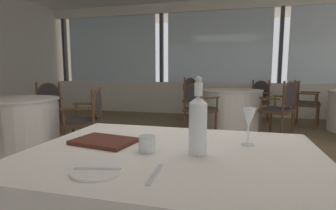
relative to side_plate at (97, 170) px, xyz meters
name	(u,v)px	position (x,y,z in m)	size (l,w,h in m)	color
ground_plane	(185,187)	(0.04, 1.59, -0.77)	(15.49, 15.49, 0.00)	#756047
window_wall_far	(217,70)	(0.04, 6.06, 0.39)	(9.60, 0.14, 2.92)	silver
side_plate	(97,170)	(0.00, 0.00, 0.00)	(0.19, 0.19, 0.01)	white
butter_knife	(97,169)	(0.00, 0.00, 0.01)	(0.17, 0.02, 0.00)	silver
dinner_fork	(155,174)	(0.21, 0.03, 0.00)	(0.19, 0.02, 0.00)	silver
water_bottle	(198,123)	(0.33, 0.30, 0.13)	(0.08, 0.08, 0.35)	white
wine_glass	(249,119)	(0.55, 0.50, 0.13)	(0.07, 0.07, 0.19)	white
water_tumbler	(147,144)	(0.10, 0.28, 0.03)	(0.08, 0.08, 0.07)	white
menu_book	(104,141)	(-0.16, 0.36, 0.01)	(0.30, 0.21, 0.02)	#512319
background_table_0	(231,108)	(0.43, 4.60, -0.39)	(1.23, 1.23, 0.77)	white
dining_chair_0_0	(282,104)	(1.30, 4.02, -0.21)	(0.64, 0.66, 0.98)	brown
dining_chair_0_1	(258,97)	(1.01, 5.47, -0.23)	(0.66, 0.64, 0.94)	brown
dining_chair_0_2	(194,95)	(-0.44, 5.19, -0.19)	(0.64, 0.66, 1.00)	brown
dining_chair_0_3	(197,105)	(-0.15, 3.74, -0.22)	(0.66, 0.64, 0.94)	brown
background_table_1	(14,126)	(-2.44, 2.05, -0.39)	(1.18, 1.18, 0.77)	white
dining_chair_1_0	(88,116)	(-1.46, 2.33, -0.25)	(0.57, 0.62, 0.90)	brown
dining_chair_1_1	(46,105)	(-2.72, 3.03, -0.23)	(0.62, 0.57, 0.94)	brown
dining_chair_2_1	(303,99)	(1.87, 5.05, -0.21)	(0.59, 0.63, 0.94)	brown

